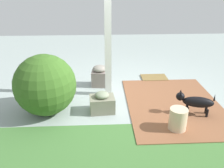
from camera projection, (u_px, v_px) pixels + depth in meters
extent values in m
plane|color=#95A4A0|center=(129.00, 97.00, 4.94)|extent=(12.00, 12.00, 0.00)
cube|color=brown|center=(173.00, 104.00, 4.64)|extent=(1.80, 2.40, 0.02)
cube|color=white|center=(108.00, 46.00, 4.64)|extent=(0.13, 0.13, 2.12)
cube|color=gray|center=(100.00, 78.00, 5.42)|extent=(0.39, 0.37, 0.36)
ellipsoid|color=gray|center=(100.00, 69.00, 5.33)|extent=(0.32, 0.32, 0.14)
cube|color=gray|center=(102.00, 104.00, 4.36)|extent=(0.47, 0.37, 0.30)
ellipsoid|color=gray|center=(102.00, 95.00, 4.28)|extent=(0.26, 0.26, 0.12)
sphere|color=#345E1F|center=(45.00, 85.00, 4.17)|extent=(1.10, 1.10, 1.10)
cylinder|color=#B8754A|center=(42.00, 87.00, 5.19)|extent=(0.24, 0.24, 0.20)
ellipsoid|color=#2C692A|center=(41.00, 79.00, 5.11)|extent=(0.32, 0.32, 0.19)
ellipsoid|color=black|center=(198.00, 102.00, 4.20)|extent=(0.57, 0.31, 0.20)
sphere|color=black|center=(180.00, 96.00, 4.23)|extent=(0.15, 0.15, 0.15)
cone|color=black|center=(181.00, 93.00, 4.15)|extent=(0.05, 0.05, 0.06)
cone|color=black|center=(181.00, 91.00, 4.23)|extent=(0.05, 0.05, 0.06)
cylinder|color=black|center=(187.00, 112.00, 4.25)|extent=(0.05, 0.05, 0.16)
cylinder|color=black|center=(187.00, 108.00, 4.36)|extent=(0.05, 0.05, 0.16)
cylinder|color=black|center=(207.00, 114.00, 4.18)|extent=(0.05, 0.05, 0.16)
cylinder|color=black|center=(206.00, 110.00, 4.30)|extent=(0.05, 0.05, 0.16)
cone|color=black|center=(215.00, 97.00, 4.10)|extent=(0.04, 0.04, 0.13)
cylinder|color=beige|center=(178.00, 119.00, 3.81)|extent=(0.29, 0.29, 0.38)
cube|color=olive|center=(154.00, 78.00, 5.88)|extent=(0.63, 0.42, 0.03)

